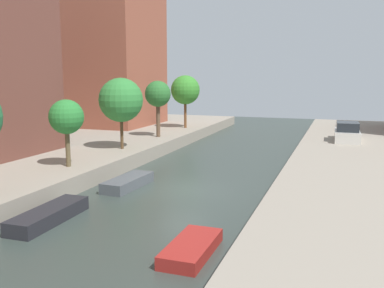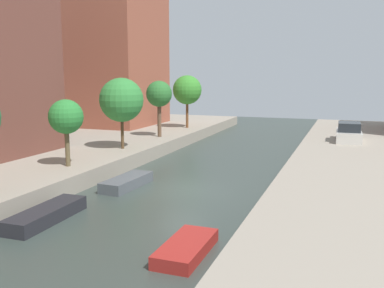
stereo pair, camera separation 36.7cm
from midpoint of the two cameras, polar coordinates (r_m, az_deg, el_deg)
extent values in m
plane|color=#333D38|center=(23.55, -0.88, -6.17)|extent=(84.00, 84.00, 0.00)
cube|color=brown|center=(47.52, -11.10, 17.14)|extent=(10.00, 9.68, 23.87)
cylinder|color=brown|center=(25.61, -15.99, -0.46)|extent=(0.27, 0.27, 2.20)
sphere|color=#2A7B32|center=(25.38, -16.17, 3.55)|extent=(1.99, 1.99, 1.99)
cylinder|color=#503A23|center=(30.93, -9.00, 1.60)|extent=(0.22, 0.22, 2.41)
sphere|color=#307E37|center=(30.72, -9.11, 5.86)|extent=(3.14, 3.14, 3.14)
cylinder|color=brown|center=(36.60, -4.11, 3.25)|extent=(0.33, 0.33, 2.91)
sphere|color=#2B6B2E|center=(36.43, -4.15, 6.73)|extent=(2.21, 2.21, 2.21)
cylinder|color=brown|center=(42.77, -0.40, 4.05)|extent=(0.26, 0.26, 2.79)
sphere|color=#37862C|center=(42.62, -0.41, 7.28)|extent=(2.89, 2.89, 2.89)
cube|color=beige|center=(36.53, 20.55, 1.03)|extent=(2.00, 4.27, 0.84)
cube|color=#1E2328|center=(36.12, 20.62, 2.18)|extent=(1.72, 2.37, 0.71)
cube|color=#232328|center=(19.55, -18.44, -8.97)|extent=(1.38, 4.32, 0.61)
cube|color=#4C5156|center=(24.26, -8.30, -5.09)|extent=(1.52, 3.82, 0.58)
cube|color=maroon|center=(15.38, -0.06, -13.80)|extent=(1.38, 3.24, 0.47)
camera|label=1|loc=(0.18, -89.63, 0.06)|focal=39.74mm
camera|label=2|loc=(0.18, 90.37, -0.06)|focal=39.74mm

